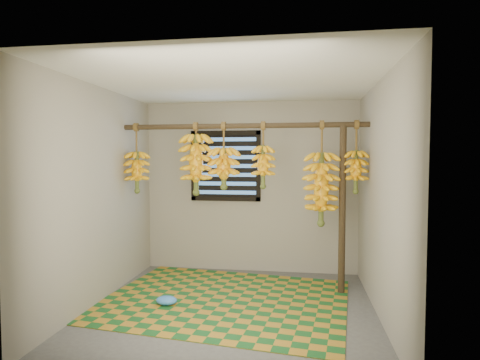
% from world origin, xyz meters
% --- Properties ---
extents(floor, '(3.00, 3.00, 0.01)m').
position_xyz_m(floor, '(0.00, 0.00, -0.01)').
color(floor, '#4D4D4D').
rests_on(floor, ground).
extents(ceiling, '(3.00, 3.00, 0.01)m').
position_xyz_m(ceiling, '(0.00, 0.00, 2.40)').
color(ceiling, silver).
rests_on(ceiling, wall_back).
extents(wall_back, '(3.00, 0.01, 2.40)m').
position_xyz_m(wall_back, '(0.00, 1.50, 1.20)').
color(wall_back, gray).
rests_on(wall_back, floor).
extents(wall_left, '(0.01, 3.00, 2.40)m').
position_xyz_m(wall_left, '(-1.50, 0.00, 1.20)').
color(wall_left, gray).
rests_on(wall_left, floor).
extents(wall_right, '(0.01, 3.00, 2.40)m').
position_xyz_m(wall_right, '(1.50, 0.00, 1.20)').
color(wall_right, gray).
rests_on(wall_right, floor).
extents(window, '(1.00, 0.04, 1.00)m').
position_xyz_m(window, '(-0.35, 1.48, 1.50)').
color(window, black).
rests_on(window, wall_back).
extents(hanging_pole, '(3.00, 0.06, 0.06)m').
position_xyz_m(hanging_pole, '(0.00, 0.70, 2.00)').
color(hanging_pole, '#40321E').
rests_on(hanging_pole, wall_left).
extents(support_post, '(0.08, 0.08, 2.00)m').
position_xyz_m(support_post, '(1.20, 0.70, 1.00)').
color(support_post, '#40321E').
rests_on(support_post, floor).
extents(woven_mat, '(2.93, 2.47, 0.01)m').
position_xyz_m(woven_mat, '(-0.14, 0.25, 0.01)').
color(woven_mat, '#195521').
rests_on(woven_mat, floor).
extents(plastic_bag, '(0.24, 0.17, 0.10)m').
position_xyz_m(plastic_bag, '(-0.72, -0.01, 0.06)').
color(plastic_bag, '#3B83DE').
rests_on(plastic_bag, woven_mat).
extents(banana_bunch_a, '(0.30, 0.30, 0.88)m').
position_xyz_m(banana_bunch_a, '(-1.35, 0.70, 1.44)').
color(banana_bunch_a, brown).
rests_on(banana_bunch_a, hanging_pole).
extents(banana_bunch_b, '(0.39, 0.39, 0.89)m').
position_xyz_m(banana_bunch_b, '(-0.57, 0.70, 1.53)').
color(banana_bunch_b, brown).
rests_on(banana_bunch_b, hanging_pole).
extents(banana_bunch_c, '(0.35, 0.35, 0.81)m').
position_xyz_m(banana_bunch_c, '(-0.22, 0.70, 1.49)').
color(banana_bunch_c, brown).
rests_on(banana_bunch_c, hanging_pole).
extents(banana_bunch_d, '(0.28, 0.28, 0.80)m').
position_xyz_m(banana_bunch_d, '(0.26, 0.70, 1.51)').
color(banana_bunch_d, brown).
rests_on(banana_bunch_d, hanging_pole).
extents(banana_bunch_e, '(0.39, 0.39, 1.24)m').
position_xyz_m(banana_bunch_e, '(0.95, 0.70, 1.24)').
color(banana_bunch_e, brown).
rests_on(banana_bunch_e, hanging_pole).
extents(banana_bunch_f, '(0.28, 0.28, 0.85)m').
position_xyz_m(banana_bunch_f, '(1.35, 0.70, 1.45)').
color(banana_bunch_f, brown).
rests_on(banana_bunch_f, hanging_pole).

